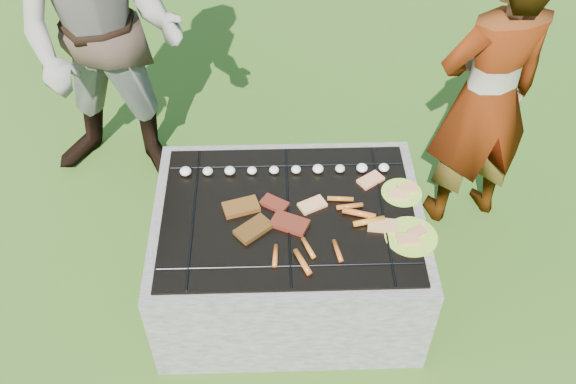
{
  "coord_description": "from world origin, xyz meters",
  "views": [
    {
      "loc": [
        -0.06,
        -2.04,
        2.88
      ],
      "look_at": [
        0.0,
        0.05,
        0.7
      ],
      "focal_mm": 40.0,
      "sensor_mm": 36.0,
      "label": 1
    }
  ],
  "objects_px": {
    "plate_near": "(411,237)",
    "bystander": "(103,39)",
    "fire_pit": "(288,255)",
    "cook": "(486,99)",
    "plate_far": "(402,193)"
  },
  "relations": [
    {
      "from": "plate_near",
      "to": "bystander",
      "type": "relative_size",
      "value": 0.13
    },
    {
      "from": "fire_pit",
      "to": "cook",
      "type": "distance_m",
      "value": 1.3
    },
    {
      "from": "plate_far",
      "to": "bystander",
      "type": "bearing_deg",
      "value": 151.11
    },
    {
      "from": "cook",
      "to": "bystander",
      "type": "xyz_separation_m",
      "value": [
        -2.01,
        0.4,
        0.14
      ]
    },
    {
      "from": "plate_far",
      "to": "bystander",
      "type": "relative_size",
      "value": 0.11
    },
    {
      "from": "cook",
      "to": "fire_pit",
      "type": "bearing_deg",
      "value": 13.71
    },
    {
      "from": "plate_near",
      "to": "cook",
      "type": "bearing_deg",
      "value": 56.57
    },
    {
      "from": "fire_pit",
      "to": "bystander",
      "type": "xyz_separation_m",
      "value": [
        -0.97,
        0.96,
        0.69
      ]
    },
    {
      "from": "plate_near",
      "to": "bystander",
      "type": "bearing_deg",
      "value": 143.61
    },
    {
      "from": "plate_far",
      "to": "plate_near",
      "type": "xyz_separation_m",
      "value": [
        -0.0,
        -0.28,
        -0.0
      ]
    },
    {
      "from": "bystander",
      "to": "fire_pit",
      "type": "bearing_deg",
      "value": -34.48
    },
    {
      "from": "cook",
      "to": "bystander",
      "type": "relative_size",
      "value": 0.86
    },
    {
      "from": "fire_pit",
      "to": "plate_far",
      "type": "height_order",
      "value": "plate_far"
    },
    {
      "from": "plate_near",
      "to": "cook",
      "type": "xyz_separation_m",
      "value": [
        0.48,
        0.72,
        0.22
      ]
    },
    {
      "from": "cook",
      "to": "bystander",
      "type": "height_order",
      "value": "bystander"
    }
  ]
}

